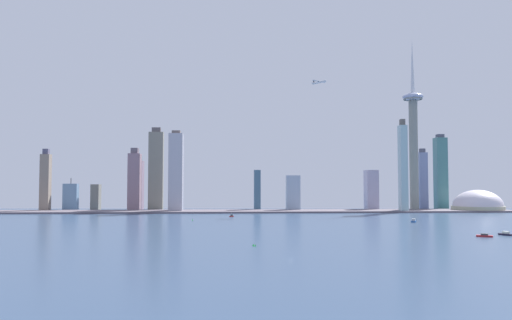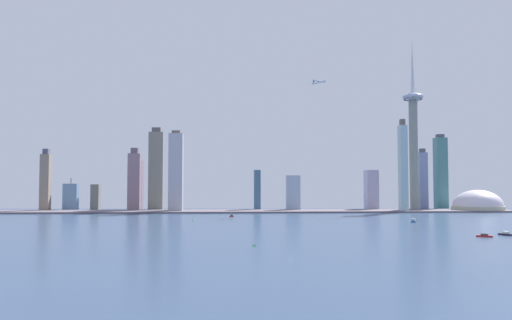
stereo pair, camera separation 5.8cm
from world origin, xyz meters
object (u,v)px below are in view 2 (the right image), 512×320
Objects in this scene: skyscraper_12 at (96,197)px; channel_buoy_0 at (253,245)px; skyscraper_3 at (293,193)px; airplane at (319,82)px; skyscraper_1 at (257,190)px; boat_1 at (232,216)px; boat_4 at (484,236)px; skyscraper_8 at (45,182)px; boat_0 at (506,234)px; skyscraper_10 at (403,167)px; channel_buoy_2 at (193,220)px; stadium_dome at (478,206)px; skyscraper_0 at (371,190)px; channel_buoy_1 at (255,245)px; skyscraper_9 at (441,173)px; skyscraper_7 at (139,184)px; observation_tower at (413,131)px; boat_3 at (414,221)px; skyscraper_4 at (176,172)px; skyscraper_5 at (423,180)px; skyscraper_11 at (135,181)px; skyscraper_2 at (156,170)px; skyscraper_6 at (71,197)px.

skyscraper_12 reaches higher than channel_buoy_0.
airplane is (42.61, -47.04, 201.56)m from skyscraper_3.
boat_1 is at bearing -105.85° from skyscraper_1.
channel_buoy_0 is at bearing -135.26° from boat_4.
boat_1 is at bearing -24.59° from skyscraper_8.
airplane is (-112.71, 394.46, 233.49)m from boat_0.
skyscraper_10 is 61.46× the size of channel_buoy_2.
stadium_dome is 1.21× the size of skyscraper_0.
channel_buoy_1 is (-29.37, -530.09, -37.46)m from skyscraper_1.
skyscraper_0 is 158.54m from skyscraper_9.
boat_1 is (-48.65, -171.30, -37.27)m from skyscraper_1.
skyscraper_7 is 2.12× the size of skyscraper_12.
observation_tower reaches higher than skyscraper_3.
channel_buoy_1 is (-325.81, -507.11, -149.86)m from observation_tower.
stadium_dome is 105.08m from skyscraper_9.
boat_3 is 9.08× the size of channel_buoy_0.
channel_buoy_0 is (118.56, -485.94, -71.06)m from skyscraper_4.
skyscraper_5 is (30.00, 33.92, -93.30)m from observation_tower.
skyscraper_8 is at bearing -173.63° from skyscraper_11.
boat_3 is at bearing -6.75° from channel_buoy_2.
channel_buoy_2 is (47.08, -210.44, -70.57)m from skyscraper_4.
stadium_dome is 1.40× the size of skyscraper_3.
boat_0 is (454.32, -459.94, -54.59)m from skyscraper_11.
channel_buoy_2 is at bearing -141.66° from skyscraper_0.
skyscraper_8 is 159.56m from skyscraper_11.
skyscraper_5 is at bearing 72.97° from airplane.
skyscraper_2 is 82.68× the size of channel_buoy_0.
skyscraper_8 is at bearing -176.26° from skyscraper_9.
airplane is (109.45, -62.55, 196.31)m from skyscraper_1.
stadium_dome is at bearing 58.75° from airplane.
boat_1 is at bearing -154.09° from skyscraper_5.
boat_1 is 268.90m from boat_3.
skyscraper_0 is 324.59m from boat_1.
skyscraper_5 reaches higher than boat_3.
skyscraper_0 is at bearing 119.48° from skyscraper_10.
boat_4 is (342.73, -428.60, -70.74)m from skyscraper_4.
skyscraper_11 is at bearing 151.65° from skyscraper_4.
boat_3 is (-132.48, -298.21, -56.21)m from skyscraper_5.
skyscraper_8 is at bearing -143.99° from skyscraper_6.
channel_buoy_0 is at bearing 58.34° from boat_1.
skyscraper_12 is 636.10m from channel_buoy_1.
skyscraper_8 is at bearing 125.04° from channel_buoy_1.
skyscraper_0 is 0.53× the size of skyscraper_4.
skyscraper_7 is 545.76m from boat_3.
skyscraper_2 is 3.17× the size of skyscraper_12.
skyscraper_12 is (-535.52, 34.28, -13.69)m from skyscraper_0.
skyscraper_10 reaches higher than channel_buoy_2.
skyscraper_0 is at bearing 84.95° from airplane.
skyscraper_6 is (-353.40, 12.38, -12.97)m from skyscraper_1.
skyscraper_11 is (-492.67, 67.11, -24.45)m from skyscraper_10.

